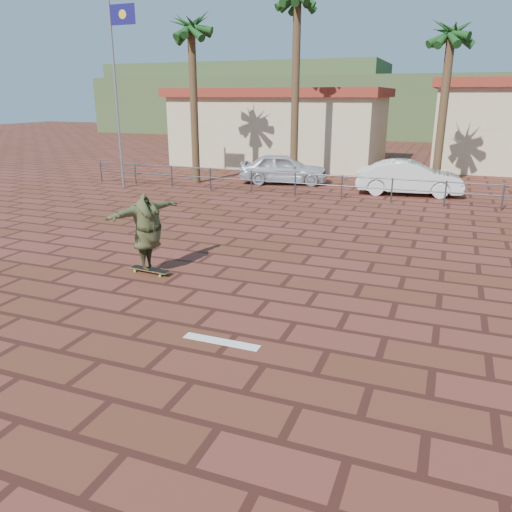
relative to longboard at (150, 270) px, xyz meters
The scene contains 14 objects.
ground 2.75m from the longboard, 29.83° to the right, with size 120.00×120.00×0.00m, color maroon.
paint_stripe 4.02m from the longboard, 39.77° to the right, with size 1.40×0.22×0.01m, color white.
guardrail 10.91m from the longboard, 77.35° to the left, with size 24.06×0.06×1.00m.
flagpole 13.02m from the longboard, 127.86° to the left, with size 1.30×0.10×8.00m.
palm_far_left 14.79m from the longboard, 112.86° to the left, with size 2.40×2.40×8.25m.
palm_left 15.75m from the longboard, 92.58° to the left, with size 2.40×2.40×9.45m.
palm_center 16.54m from the longboard, 67.39° to the left, with size 2.40×2.40×7.75m.
building_west 21.06m from the longboard, 99.94° to the left, with size 12.60×7.60×4.50m.
hill_front 48.78m from the longboard, 87.19° to the left, with size 70.00×18.00×6.00m, color #384C28.
hill_back 58.18m from the longboard, 109.75° to the left, with size 35.00×14.00×8.00m, color #384C28.
longboard is the anchor object (origin of this frame).
skateboarder 0.94m from the longboard, 26.57° to the right, with size 2.25×0.61×1.83m, color #3F4324.
car_silver 13.55m from the longboard, 94.50° to the left, with size 1.69×4.21×1.43m, color #B7B9BF.
car_white 13.61m from the longboard, 69.12° to the left, with size 1.54×4.40×1.45m, color silver.
Camera 1 is at (4.08, -8.24, 4.07)m, focal length 35.00 mm.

